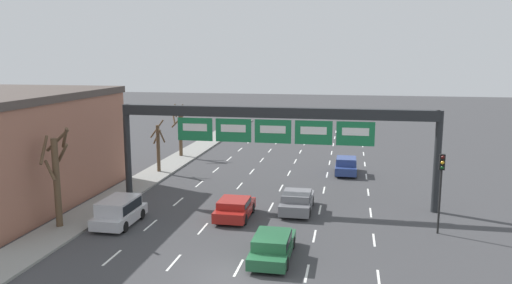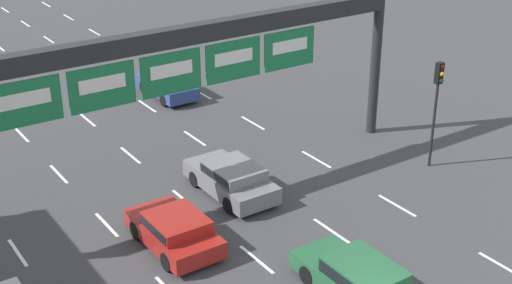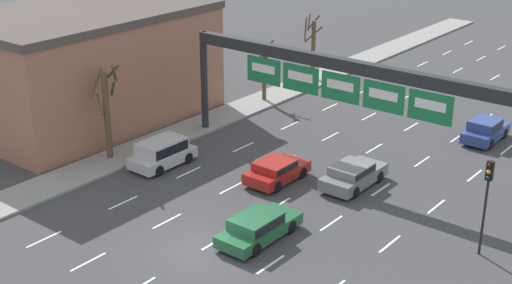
% 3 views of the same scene
% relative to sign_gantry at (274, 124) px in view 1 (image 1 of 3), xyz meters
% --- Properties ---
extents(ground_plane, '(220.00, 220.00, 0.00)m').
position_rel_sign_gantry_xyz_m(ground_plane, '(-0.00, -11.92, -5.55)').
color(ground_plane, '#3D3D3F').
extents(sidewalk_left, '(2.80, 110.00, 0.15)m').
position_rel_sign_gantry_xyz_m(sidewalk_left, '(-11.30, -11.92, -5.48)').
color(sidewalk_left, gray).
rests_on(sidewalk_left, ground_plane).
extents(lane_dashes, '(13.32, 67.00, 0.01)m').
position_rel_sign_gantry_xyz_m(lane_dashes, '(0.00, 1.58, -5.55)').
color(lane_dashes, white).
rests_on(lane_dashes, ground_plane).
extents(sign_gantry, '(21.86, 0.70, 6.69)m').
position_rel_sign_gantry_xyz_m(sign_gantry, '(0.00, 0.00, 0.00)').
color(sign_gantry, '#232628').
rests_on(sign_gantry, ground_plane).
extents(car_red, '(1.99, 3.98, 1.28)m').
position_rel_sign_gantry_xyz_m(car_red, '(-1.89, -3.65, -4.86)').
color(car_red, maroon).
rests_on(car_red, ground_plane).
extents(car_green, '(1.91, 4.61, 1.33)m').
position_rel_sign_gantry_xyz_m(car_green, '(1.43, -9.49, -4.84)').
color(car_green, '#235B38').
rests_on(car_green, ground_plane).
extents(car_grey, '(1.98, 4.34, 1.33)m').
position_rel_sign_gantry_xyz_m(car_grey, '(1.82, -1.50, -4.83)').
color(car_grey, slate).
rests_on(car_grey, ground_plane).
extents(suv_silver, '(1.98, 4.04, 1.63)m').
position_rel_sign_gantry_xyz_m(suv_silver, '(-8.48, -6.14, -4.65)').
color(suv_silver, '#B7B7BC').
rests_on(suv_silver, ground_plane).
extents(car_blue, '(1.84, 3.98, 1.48)m').
position_rel_sign_gantry_xyz_m(car_blue, '(4.88, 9.69, -4.77)').
color(car_blue, navy).
rests_on(car_blue, ground_plane).
extents(traffic_light_near_gantry, '(0.30, 0.35, 4.66)m').
position_rel_sign_gantry_xyz_m(traffic_light_near_gantry, '(10.25, -4.16, -2.22)').
color(traffic_light_near_gantry, black).
rests_on(traffic_light_near_gantry, ground_plane).
extents(tree_bare_closest, '(1.82, 1.79, 5.94)m').
position_rel_sign_gantry_xyz_m(tree_bare_closest, '(-11.68, -7.39, -2.30)').
color(tree_bare_closest, brown).
rests_on(tree_bare_closest, sidewalk_left).
extents(tree_bare_second, '(1.39, 1.39, 4.46)m').
position_rel_sign_gantry_xyz_m(tree_bare_second, '(-11.21, 7.16, -3.13)').
color(tree_bare_second, brown).
rests_on(tree_bare_second, sidewalk_left).
extents(tree_bare_third, '(1.31, 2.08, 5.20)m').
position_rel_sign_gantry_xyz_m(tree_bare_third, '(-11.68, 14.09, -2.65)').
color(tree_bare_third, brown).
rests_on(tree_bare_third, sidewalk_left).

